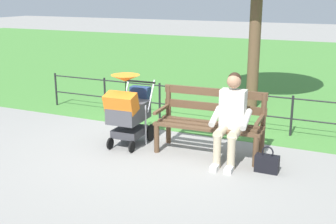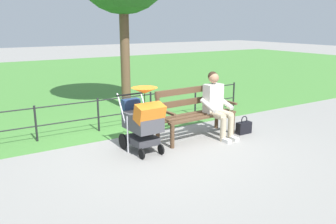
% 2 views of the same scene
% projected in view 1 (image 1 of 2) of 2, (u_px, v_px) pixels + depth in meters
% --- Properties ---
extents(ground_plane, '(60.00, 60.00, 0.00)m').
position_uv_depth(ground_plane, '(156.00, 146.00, 6.85)').
color(ground_plane, gray).
extents(grass_lawn, '(40.00, 16.00, 0.01)m').
position_uv_depth(grass_lawn, '(271.00, 65.00, 14.55)').
color(grass_lawn, '#478438').
rests_on(grass_lawn, ground).
extents(park_bench, '(1.62, 0.67, 0.96)m').
position_uv_depth(park_bench, '(211.00, 119.00, 6.46)').
color(park_bench, brown).
rests_on(park_bench, ground).
extents(person_on_bench, '(0.55, 0.74, 1.28)m').
position_uv_depth(person_on_bench, '(231.00, 116.00, 6.07)').
color(person_on_bench, tan).
rests_on(person_on_bench, ground).
extents(stroller, '(0.53, 0.91, 1.15)m').
position_uv_depth(stroller, '(128.00, 109.00, 6.73)').
color(stroller, black).
rests_on(stroller, ground).
extents(handbag, '(0.32, 0.14, 0.37)m').
position_uv_depth(handbag, '(267.00, 163.00, 5.82)').
color(handbag, black).
rests_on(handbag, ground).
extents(park_fence, '(6.22, 0.04, 0.70)m').
position_uv_depth(park_fence, '(190.00, 101.00, 7.98)').
color(park_fence, black).
rests_on(park_fence, ground).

